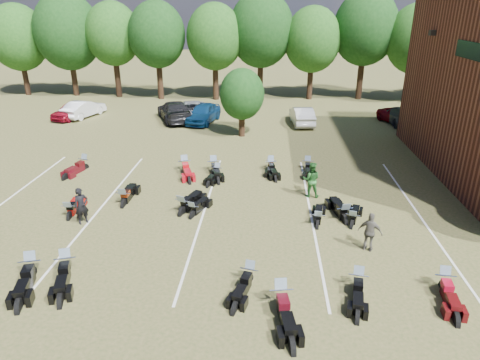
# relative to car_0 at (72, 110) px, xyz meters

# --- Properties ---
(ground) EXTENTS (160.00, 160.00, 0.00)m
(ground) POSITION_rel_car_0_xyz_m (16.74, -19.84, -0.70)
(ground) COLOR brown
(ground) RESTS_ON ground
(car_0) EXTENTS (2.77, 4.40, 1.39)m
(car_0) POSITION_rel_car_0_xyz_m (0.00, 0.00, 0.00)
(car_0) COLOR maroon
(car_0) RESTS_ON ground
(car_1) EXTENTS (2.67, 4.55, 1.42)m
(car_1) POSITION_rel_car_0_xyz_m (0.77, 0.55, 0.01)
(car_1) COLOR silver
(car_1) RESTS_ON ground
(car_2) EXTENTS (3.49, 5.65, 1.46)m
(car_2) POSITION_rel_car_0_xyz_m (10.33, 0.14, 0.03)
(car_2) COLOR gray
(car_2) RESTS_ON ground
(car_3) EXTENTS (4.22, 5.99, 1.61)m
(car_3) POSITION_rel_car_0_xyz_m (8.85, -0.09, 0.11)
(car_3) COLOR black
(car_3) RESTS_ON ground
(car_4) EXTENTS (2.75, 4.90, 1.57)m
(car_4) POSITION_rel_car_0_xyz_m (11.36, -0.66, 0.09)
(car_4) COLOR navy
(car_4) RESTS_ON ground
(car_5) EXTENTS (1.93, 4.48, 1.44)m
(car_5) POSITION_rel_car_0_xyz_m (19.38, -0.72, 0.02)
(car_5) COLOR beige
(car_5) RESTS_ON ground
(car_6) EXTENTS (3.82, 5.05, 1.28)m
(car_6) POSITION_rel_car_0_xyz_m (27.55, -0.16, -0.06)
(car_6) COLOR #5E050E
(car_6) RESTS_ON ground
(car_7) EXTENTS (2.48, 4.99, 1.39)m
(car_7) POSITION_rel_car_0_xyz_m (27.35, -0.02, -0.00)
(car_7) COLOR #353439
(car_7) RESTS_ON ground
(person_black) EXTENTS (0.72, 0.70, 1.67)m
(person_black) POSITION_rel_car_0_xyz_m (8.55, -18.41, 0.14)
(person_black) COLOR black
(person_black) RESTS_ON ground
(person_green) EXTENTS (0.94, 0.76, 1.83)m
(person_green) POSITION_rel_car_0_xyz_m (18.88, -14.86, 0.22)
(person_green) COLOR #235E23
(person_green) RESTS_ON ground
(person_grey) EXTENTS (1.03, 0.76, 1.62)m
(person_grey) POSITION_rel_car_0_xyz_m (20.73, -19.89, 0.11)
(person_grey) COLOR #56524A
(person_grey) RESTS_ON ground
(motorcycle_0) EXTENTS (1.45, 2.52, 1.34)m
(motorcycle_0) POSITION_rel_car_0_xyz_m (9.52, -22.25, -0.70)
(motorcycle_0) COLOR black
(motorcycle_0) RESTS_ON ground
(motorcycle_2) EXTENTS (1.40, 2.57, 1.37)m
(motorcycle_2) POSITION_rel_car_0_xyz_m (8.38, -22.53, -0.70)
(motorcycle_2) COLOR black
(motorcycle_2) RESTS_ON ground
(motorcycle_3) EXTENTS (1.20, 2.24, 1.19)m
(motorcycle_3) POSITION_rel_car_0_xyz_m (16.13, -22.38, -0.70)
(motorcycle_3) COLOR black
(motorcycle_3) RESTS_ON ground
(motorcycle_4) EXTENTS (1.06, 2.25, 1.20)m
(motorcycle_4) POSITION_rel_car_0_xyz_m (19.83, -22.50, -0.70)
(motorcycle_4) COLOR black
(motorcycle_4) RESTS_ON ground
(motorcycle_5) EXTENTS (1.17, 2.59, 1.39)m
(motorcycle_5) POSITION_rel_car_0_xyz_m (17.19, -23.60, -0.70)
(motorcycle_5) COLOR black
(motorcycle_5) RESTS_ON ground
(motorcycle_6) EXTENTS (0.96, 2.30, 1.24)m
(motorcycle_6) POSITION_rel_car_0_xyz_m (22.73, -22.35, -0.70)
(motorcycle_6) COLOR #43090B
(motorcycle_6) RESTS_ON ground
(motorcycle_7) EXTENTS (0.89, 2.23, 1.21)m
(motorcycle_7) POSITION_rel_car_0_xyz_m (7.73, -18.00, -0.70)
(motorcycle_7) COLOR maroon
(motorcycle_7) RESTS_ON ground
(motorcycle_8) EXTENTS (0.77, 2.37, 1.32)m
(motorcycle_8) POSITION_rel_car_0_xyz_m (9.77, -16.56, -0.70)
(motorcycle_8) COLOR black
(motorcycle_8) RESTS_ON ground
(motorcycle_9) EXTENTS (1.27, 2.13, 1.13)m
(motorcycle_9) POSITION_rel_car_0_xyz_m (13.31, -17.51, -0.70)
(motorcycle_9) COLOR black
(motorcycle_9) RESTS_ON ground
(motorcycle_10) EXTENTS (1.55, 2.58, 1.37)m
(motorcycle_10) POSITION_rel_car_0_xyz_m (12.78, -17.24, -0.70)
(motorcycle_10) COLOR black
(motorcycle_10) RESTS_ON ground
(motorcycle_11) EXTENTS (0.95, 2.12, 1.14)m
(motorcycle_11) POSITION_rel_car_0_xyz_m (18.93, -18.07, -0.70)
(motorcycle_11) COLOR black
(motorcycle_11) RESTS_ON ground
(motorcycle_12) EXTENTS (1.23, 2.16, 1.14)m
(motorcycle_12) POSITION_rel_car_0_xyz_m (20.44, -17.96, -0.70)
(motorcycle_12) COLOR black
(motorcycle_12) RESTS_ON ground
(motorcycle_13) EXTENTS (1.21, 2.50, 1.34)m
(motorcycle_13) POSITION_rel_car_0_xyz_m (20.15, -17.54, -0.70)
(motorcycle_13) COLOR black
(motorcycle_13) RESTS_ON ground
(motorcycle_14) EXTENTS (1.29, 2.38, 1.27)m
(motorcycle_14) POSITION_rel_car_0_xyz_m (5.88, -11.86, -0.70)
(motorcycle_14) COLOR #460A10
(motorcycle_14) RESTS_ON ground
(motorcycle_15) EXTENTS (1.49, 2.55, 1.36)m
(motorcycle_15) POSITION_rel_car_0_xyz_m (11.89, -11.84, -0.70)
(motorcycle_15) COLOR #9E0B15
(motorcycle_15) RESTS_ON ground
(motorcycle_16) EXTENTS (1.35, 2.51, 1.33)m
(motorcycle_16) POSITION_rel_car_0_xyz_m (13.57, -11.76, -0.70)
(motorcycle_16) COLOR black
(motorcycle_16) RESTS_ON ground
(motorcycle_17) EXTENTS (0.72, 2.04, 1.13)m
(motorcycle_17) POSITION_rel_car_0_xyz_m (16.89, -11.08, -0.70)
(motorcycle_17) COLOR black
(motorcycle_17) RESTS_ON ground
(motorcycle_18) EXTENTS (1.05, 2.10, 1.12)m
(motorcycle_18) POSITION_rel_car_0_xyz_m (13.85, -12.51, -0.70)
(motorcycle_18) COLOR black
(motorcycle_18) RESTS_ON ground
(motorcycle_19) EXTENTS (1.03, 2.21, 1.19)m
(motorcycle_19) POSITION_rel_car_0_xyz_m (16.87, -11.44, -0.70)
(motorcycle_19) COLOR black
(motorcycle_19) RESTS_ON ground
(motorcycle_20) EXTENTS (0.76, 2.18, 1.20)m
(motorcycle_20) POSITION_rel_car_0_xyz_m (19.03, -11.18, -0.70)
(motorcycle_20) COLOR black
(motorcycle_20) RESTS_ON ground
(tree_line) EXTENTS (56.00, 6.00, 9.79)m
(tree_line) POSITION_rel_car_0_xyz_m (15.74, 9.16, 5.61)
(tree_line) COLOR black
(tree_line) RESTS_ON ground
(young_tree_midfield) EXTENTS (3.20, 3.20, 4.70)m
(young_tree_midfield) POSITION_rel_car_0_xyz_m (14.74, -4.34, 2.40)
(young_tree_midfield) COLOR black
(young_tree_midfield) RESTS_ON ground
(parking_lines) EXTENTS (20.10, 14.00, 0.01)m
(parking_lines) POSITION_rel_car_0_xyz_m (13.74, -16.84, -0.69)
(parking_lines) COLOR silver
(parking_lines) RESTS_ON ground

